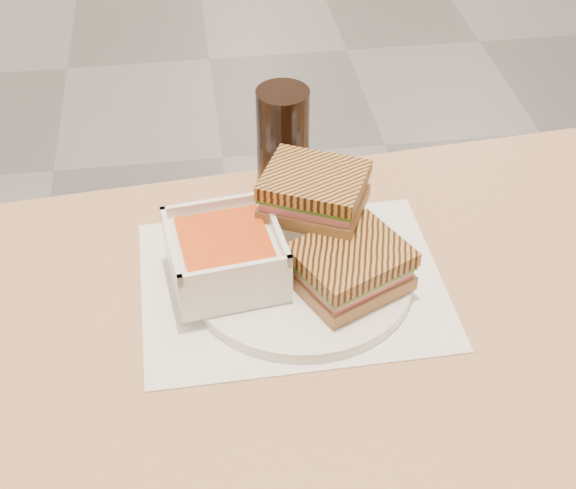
{
  "coord_description": "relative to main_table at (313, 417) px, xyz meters",
  "views": [
    {
      "loc": [
        -0.09,
        -2.71,
        1.43
      ],
      "look_at": [
        0.01,
        -2.0,
        0.82
      ],
      "focal_mm": 51.88,
      "sensor_mm": 36.0,
      "label": 1
    }
  ],
  "objects": [
    {
      "name": "tray_liner",
      "position": [
        -0.01,
        0.11,
        0.11
      ],
      "size": [
        0.36,
        0.28,
        0.0
      ],
      "color": "white",
      "rests_on": "main_table"
    },
    {
      "name": "soup_bowl",
      "position": [
        -0.09,
        0.12,
        0.16
      ],
      "size": [
        0.14,
        0.14,
        0.07
      ],
      "color": "white",
      "rests_on": "plate"
    },
    {
      "name": "panini_lower",
      "position": [
        0.05,
        0.08,
        0.16
      ],
      "size": [
        0.15,
        0.14,
        0.05
      ],
      "color": "#9F7646",
      "rests_on": "plate"
    },
    {
      "name": "main_table",
      "position": [
        0.0,
        0.0,
        0.0
      ],
      "size": [
        1.26,
        0.8,
        0.75
      ],
      "color": "tan",
      "rests_on": "ground"
    },
    {
      "name": "cola_glass",
      "position": [
        0.01,
        0.31,
        0.19
      ],
      "size": [
        0.07,
        0.07,
        0.15
      ],
      "color": "black",
      "rests_on": "main_table"
    },
    {
      "name": "panini_upper",
      "position": [
        0.02,
        0.17,
        0.21
      ],
      "size": [
        0.14,
        0.14,
        0.05
      ],
      "color": "#9F7646",
      "rests_on": "panini_lower"
    },
    {
      "name": "plate",
      "position": [
        0.0,
        0.11,
        0.12
      ],
      "size": [
        0.27,
        0.27,
        0.01
      ],
      "color": "white",
      "rests_on": "tray_liner"
    }
  ]
}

